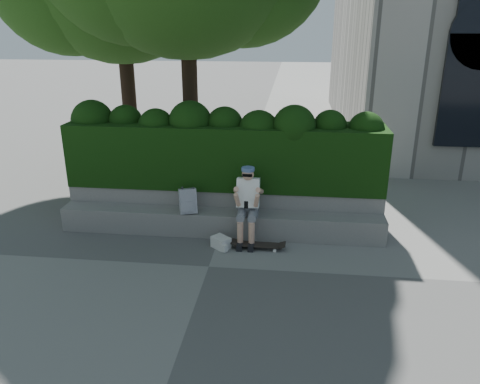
# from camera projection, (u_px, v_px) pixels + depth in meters

# --- Properties ---
(ground) EXTENTS (80.00, 80.00, 0.00)m
(ground) POSITION_uv_depth(u_px,v_px,m) (209.00, 267.00, 7.63)
(ground) COLOR slate
(ground) RESTS_ON ground
(bench_ledge) EXTENTS (6.00, 0.45, 0.45)m
(bench_ledge) POSITION_uv_depth(u_px,v_px,m) (220.00, 223.00, 8.71)
(bench_ledge) COLOR gray
(bench_ledge) RESTS_ON ground
(planter_wall) EXTENTS (6.00, 0.50, 0.75)m
(planter_wall) POSITION_uv_depth(u_px,v_px,m) (224.00, 206.00, 9.10)
(planter_wall) COLOR gray
(planter_wall) RESTS_ON ground
(hedge) EXTENTS (6.00, 1.00, 1.20)m
(hedge) POSITION_uv_depth(u_px,v_px,m) (225.00, 155.00, 8.98)
(hedge) COLOR black
(hedge) RESTS_ON planter_wall
(person) EXTENTS (0.40, 0.76, 1.38)m
(person) POSITION_uv_depth(u_px,v_px,m) (248.00, 201.00, 8.31)
(person) COLOR slate
(person) RESTS_ON ground
(skateboard) EXTENTS (0.85, 0.23, 0.09)m
(skateboard) POSITION_uv_depth(u_px,v_px,m) (258.00, 245.00, 8.20)
(skateboard) COLOR black
(skateboard) RESTS_ON ground
(backpack_plaid) EXTENTS (0.35, 0.26, 0.45)m
(backpack_plaid) POSITION_uv_depth(u_px,v_px,m) (188.00, 201.00, 8.52)
(backpack_plaid) COLOR silver
(backpack_plaid) RESTS_ON bench_ledge
(backpack_ground) EXTENTS (0.38, 0.37, 0.20)m
(backpack_ground) POSITION_uv_depth(u_px,v_px,m) (221.00, 242.00, 8.23)
(backpack_ground) COLOR silver
(backpack_ground) RESTS_ON ground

